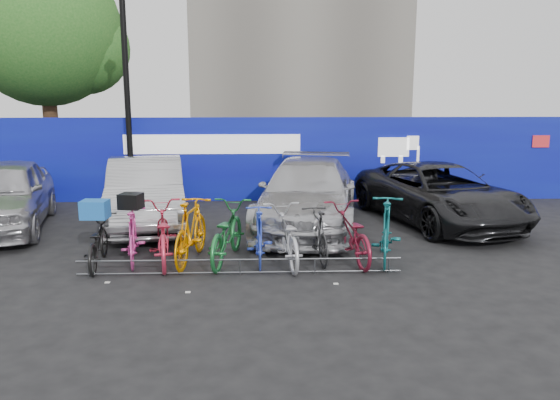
{
  "coord_description": "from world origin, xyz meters",
  "views": [
    {
      "loc": [
        0.37,
        -9.63,
        3.14
      ],
      "look_at": [
        0.79,
        2.0,
        0.8
      ],
      "focal_mm": 35.0,
      "sensor_mm": 36.0,
      "label": 1
    }
  ],
  "objects_px": {
    "bike_6": "(286,236)",
    "bike_0": "(97,242)",
    "car_0": "(2,195)",
    "bike_8": "(350,233)",
    "bike_4": "(226,233)",
    "tree": "(51,33)",
    "bike_3": "(191,231)",
    "bike_2": "(162,234)",
    "bike_1": "(133,236)",
    "lamppost": "(127,86)",
    "bike_9": "(386,230)",
    "car_1": "(146,193)",
    "bike_rack": "(240,266)",
    "car_2": "(308,194)",
    "bike_5": "(259,235)",
    "car_3": "(439,194)",
    "bike_7": "(317,234)"
  },
  "relations": [
    {
      "from": "bike_6",
      "to": "bike_0",
      "type": "bearing_deg",
      "value": -7.35
    },
    {
      "from": "car_0",
      "to": "bike_8",
      "type": "xyz_separation_m",
      "value": [
        7.56,
        -2.64,
        -0.28
      ]
    },
    {
      "from": "bike_4",
      "to": "bike_8",
      "type": "xyz_separation_m",
      "value": [
        2.31,
        -0.05,
        -0.02
      ]
    },
    {
      "from": "tree",
      "to": "bike_4",
      "type": "height_order",
      "value": "tree"
    },
    {
      "from": "bike_4",
      "to": "bike_3",
      "type": "bearing_deg",
      "value": 13.73
    },
    {
      "from": "tree",
      "to": "bike_2",
      "type": "xyz_separation_m",
      "value": [
        5.32,
        -9.89,
        -4.52
      ]
    },
    {
      "from": "bike_1",
      "to": "bike_2",
      "type": "xyz_separation_m",
      "value": [
        0.55,
        -0.04,
        0.04
      ]
    },
    {
      "from": "bike_0",
      "to": "bike_4",
      "type": "distance_m",
      "value": 2.33
    },
    {
      "from": "lamppost",
      "to": "bike_9",
      "type": "relative_size",
      "value": 3.06
    },
    {
      "from": "car_1",
      "to": "bike_6",
      "type": "bearing_deg",
      "value": -54.31
    },
    {
      "from": "bike_2",
      "to": "bike_8",
      "type": "distance_m",
      "value": 3.49
    },
    {
      "from": "bike_3",
      "to": "bike_1",
      "type": "bearing_deg",
      "value": 7.39
    },
    {
      "from": "bike_0",
      "to": "lamppost",
      "type": "bearing_deg",
      "value": -89.9
    },
    {
      "from": "bike_rack",
      "to": "bike_6",
      "type": "distance_m",
      "value": 1.1
    },
    {
      "from": "bike_rack",
      "to": "bike_2",
      "type": "height_order",
      "value": "bike_2"
    },
    {
      "from": "car_1",
      "to": "bike_4",
      "type": "bearing_deg",
      "value": -64.88
    },
    {
      "from": "bike_0",
      "to": "bike_6",
      "type": "height_order",
      "value": "bike_6"
    },
    {
      "from": "tree",
      "to": "car_1",
      "type": "bearing_deg",
      "value": -57.53
    },
    {
      "from": "bike_1",
      "to": "bike_rack",
      "type": "bearing_deg",
      "value": 147.78
    },
    {
      "from": "tree",
      "to": "car_2",
      "type": "distance_m",
      "value": 11.78
    },
    {
      "from": "lamppost",
      "to": "bike_1",
      "type": "distance_m",
      "value": 6.0
    },
    {
      "from": "lamppost",
      "to": "bike_5",
      "type": "xyz_separation_m",
      "value": [
        3.53,
        -5.27,
        -2.75
      ]
    },
    {
      "from": "car_0",
      "to": "bike_4",
      "type": "height_order",
      "value": "car_0"
    },
    {
      "from": "bike_0",
      "to": "bike_6",
      "type": "bearing_deg",
      "value": 174.33
    },
    {
      "from": "tree",
      "to": "bike_5",
      "type": "xyz_separation_m",
      "value": [
        7.11,
        -9.93,
        -4.55
      ]
    },
    {
      "from": "lamppost",
      "to": "bike_rack",
      "type": "relative_size",
      "value": 1.09
    },
    {
      "from": "car_3",
      "to": "bike_0",
      "type": "relative_size",
      "value": 3.01
    },
    {
      "from": "car_3",
      "to": "bike_2",
      "type": "distance_m",
      "value": 6.78
    },
    {
      "from": "bike_1",
      "to": "bike_0",
      "type": "bearing_deg",
      "value": 8.64
    },
    {
      "from": "car_0",
      "to": "tree",
      "type": "bearing_deg",
      "value": 86.29
    },
    {
      "from": "bike_3",
      "to": "bike_4",
      "type": "distance_m",
      "value": 0.65
    },
    {
      "from": "car_1",
      "to": "bike_4",
      "type": "height_order",
      "value": "car_1"
    },
    {
      "from": "bike_0",
      "to": "bike_9",
      "type": "height_order",
      "value": "bike_9"
    },
    {
      "from": "lamppost",
      "to": "car_1",
      "type": "xyz_separation_m",
      "value": [
        0.87,
        -2.33,
        -2.48
      ]
    },
    {
      "from": "bike_3",
      "to": "tree",
      "type": "bearing_deg",
      "value": -50.32
    },
    {
      "from": "bike_7",
      "to": "bike_8",
      "type": "bearing_deg",
      "value": 167.6
    },
    {
      "from": "tree",
      "to": "car_1",
      "type": "xyz_separation_m",
      "value": [
        4.45,
        -6.99,
        -4.28
      ]
    },
    {
      "from": "tree",
      "to": "lamppost",
      "type": "height_order",
      "value": "tree"
    },
    {
      "from": "bike_3",
      "to": "bike_9",
      "type": "distance_m",
      "value": 3.63
    },
    {
      "from": "lamppost",
      "to": "bike_5",
      "type": "distance_m",
      "value": 6.92
    },
    {
      "from": "car_1",
      "to": "bike_1",
      "type": "height_order",
      "value": "car_1"
    },
    {
      "from": "bike_1",
      "to": "bike_3",
      "type": "bearing_deg",
      "value": 167.95
    },
    {
      "from": "lamppost",
      "to": "bike_6",
      "type": "distance_m",
      "value": 7.25
    },
    {
      "from": "car_2",
      "to": "bike_0",
      "type": "distance_m",
      "value": 4.97
    },
    {
      "from": "bike_6",
      "to": "bike_7",
      "type": "xyz_separation_m",
      "value": [
        0.6,
        0.18,
        -0.02
      ]
    },
    {
      "from": "bike_9",
      "to": "bike_2",
      "type": "bearing_deg",
      "value": 13.44
    },
    {
      "from": "bike_1",
      "to": "bike_5",
      "type": "bearing_deg",
      "value": 167.73
    },
    {
      "from": "bike_1",
      "to": "bike_9",
      "type": "height_order",
      "value": "bike_9"
    },
    {
      "from": "lamppost",
      "to": "bike_1",
      "type": "relative_size",
      "value": 3.59
    },
    {
      "from": "car_2",
      "to": "bike_0",
      "type": "height_order",
      "value": "car_2"
    }
  ]
}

